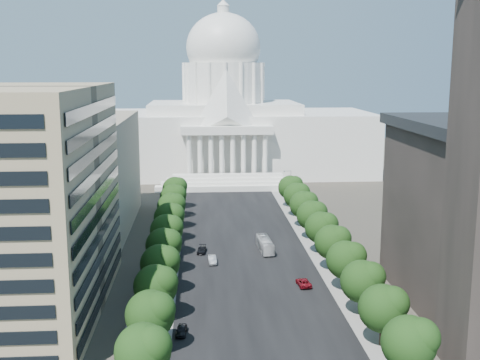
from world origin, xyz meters
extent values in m
cube|color=black|center=(0.00, 90.00, 0.00)|extent=(30.00, 260.00, 0.01)
cube|color=gray|center=(-19.00, 90.00, 0.00)|extent=(8.00, 260.00, 0.02)
cube|color=gray|center=(19.00, 90.00, 0.00)|extent=(8.00, 260.00, 0.02)
cube|color=white|center=(0.00, 185.00, 12.50)|extent=(120.00, 50.00, 25.00)
cube|color=white|center=(0.00, 185.00, 27.00)|extent=(60.00, 40.00, 4.00)
cube|color=white|center=(0.00, 158.00, 20.50)|extent=(34.00, 8.00, 3.00)
cylinder|color=white|center=(0.00, 185.00, 37.00)|extent=(32.00, 32.00, 16.00)
ellipsoid|color=white|center=(0.00, 185.00, 51.00)|extent=(30.00, 30.00, 27.60)
cylinder|color=white|center=(0.00, 185.00, 64.00)|extent=(4.80, 4.80, 7.00)
cone|color=white|center=(0.00, 185.00, 68.50)|extent=(5.20, 5.20, 2.50)
cube|color=gray|center=(-48.00, 100.00, 15.00)|extent=(38.00, 52.00, 30.00)
sphere|color=black|center=(-18.00, 12.00, 6.17)|extent=(7.60, 7.60, 7.60)
sphere|color=black|center=(-16.67, 11.24, 7.31)|extent=(5.32, 5.32, 5.32)
cylinder|color=#33261C|center=(-18.00, 24.00, 1.47)|extent=(0.56, 0.56, 2.94)
sphere|color=black|center=(-18.00, 24.00, 6.17)|extent=(7.60, 7.60, 7.60)
sphere|color=black|center=(-16.67, 23.24, 7.31)|extent=(5.32, 5.32, 5.32)
cylinder|color=#33261C|center=(-18.00, 36.00, 1.47)|extent=(0.56, 0.56, 2.94)
sphere|color=black|center=(-18.00, 36.00, 6.17)|extent=(7.60, 7.60, 7.60)
sphere|color=black|center=(-16.67, 35.24, 7.31)|extent=(5.32, 5.32, 5.32)
cylinder|color=#33261C|center=(-18.00, 48.00, 1.47)|extent=(0.56, 0.56, 2.94)
sphere|color=black|center=(-18.00, 48.00, 6.17)|extent=(7.60, 7.60, 7.60)
sphere|color=black|center=(-16.67, 47.24, 7.31)|extent=(5.32, 5.32, 5.32)
cylinder|color=#33261C|center=(-18.00, 60.00, 1.47)|extent=(0.56, 0.56, 2.94)
sphere|color=black|center=(-18.00, 60.00, 6.17)|extent=(7.60, 7.60, 7.60)
sphere|color=black|center=(-16.67, 59.24, 7.31)|extent=(5.32, 5.32, 5.32)
cylinder|color=#33261C|center=(-18.00, 72.00, 1.47)|extent=(0.56, 0.56, 2.94)
sphere|color=black|center=(-18.00, 72.00, 6.17)|extent=(7.60, 7.60, 7.60)
sphere|color=black|center=(-16.67, 71.24, 7.31)|extent=(5.32, 5.32, 5.32)
cylinder|color=#33261C|center=(-18.00, 84.00, 1.47)|extent=(0.56, 0.56, 2.94)
sphere|color=black|center=(-18.00, 84.00, 6.17)|extent=(7.60, 7.60, 7.60)
sphere|color=black|center=(-16.67, 83.24, 7.31)|extent=(5.32, 5.32, 5.32)
cylinder|color=#33261C|center=(-18.00, 96.00, 1.47)|extent=(0.56, 0.56, 2.94)
sphere|color=black|center=(-18.00, 96.00, 6.17)|extent=(7.60, 7.60, 7.60)
sphere|color=black|center=(-16.67, 95.24, 7.31)|extent=(5.32, 5.32, 5.32)
cylinder|color=#33261C|center=(-18.00, 108.00, 1.47)|extent=(0.56, 0.56, 2.94)
sphere|color=black|center=(-18.00, 108.00, 6.17)|extent=(7.60, 7.60, 7.60)
sphere|color=black|center=(-16.67, 107.24, 7.31)|extent=(5.32, 5.32, 5.32)
cylinder|color=#33261C|center=(-18.00, 120.00, 1.47)|extent=(0.56, 0.56, 2.94)
sphere|color=black|center=(-18.00, 120.00, 6.17)|extent=(7.60, 7.60, 7.60)
sphere|color=black|center=(-16.67, 119.24, 7.31)|extent=(5.32, 5.32, 5.32)
sphere|color=black|center=(18.00, 12.00, 6.17)|extent=(7.60, 7.60, 7.60)
sphere|color=black|center=(19.33, 11.24, 7.31)|extent=(5.32, 5.32, 5.32)
cylinder|color=#33261C|center=(18.00, 24.00, 1.47)|extent=(0.56, 0.56, 2.94)
sphere|color=black|center=(18.00, 24.00, 6.17)|extent=(7.60, 7.60, 7.60)
sphere|color=black|center=(19.33, 23.24, 7.31)|extent=(5.32, 5.32, 5.32)
cylinder|color=#33261C|center=(18.00, 36.00, 1.47)|extent=(0.56, 0.56, 2.94)
sphere|color=black|center=(18.00, 36.00, 6.17)|extent=(7.60, 7.60, 7.60)
sphere|color=black|center=(19.33, 35.24, 7.31)|extent=(5.32, 5.32, 5.32)
cylinder|color=#33261C|center=(18.00, 48.00, 1.47)|extent=(0.56, 0.56, 2.94)
sphere|color=black|center=(18.00, 48.00, 6.17)|extent=(7.60, 7.60, 7.60)
sphere|color=black|center=(19.33, 47.24, 7.31)|extent=(5.32, 5.32, 5.32)
cylinder|color=#33261C|center=(18.00, 60.00, 1.47)|extent=(0.56, 0.56, 2.94)
sphere|color=black|center=(18.00, 60.00, 6.17)|extent=(7.60, 7.60, 7.60)
sphere|color=black|center=(19.33, 59.24, 7.31)|extent=(5.32, 5.32, 5.32)
cylinder|color=#33261C|center=(18.00, 72.00, 1.47)|extent=(0.56, 0.56, 2.94)
sphere|color=black|center=(18.00, 72.00, 6.17)|extent=(7.60, 7.60, 7.60)
sphere|color=black|center=(19.33, 71.24, 7.31)|extent=(5.32, 5.32, 5.32)
cylinder|color=#33261C|center=(18.00, 84.00, 1.47)|extent=(0.56, 0.56, 2.94)
sphere|color=black|center=(18.00, 84.00, 6.17)|extent=(7.60, 7.60, 7.60)
sphere|color=black|center=(19.33, 83.24, 7.31)|extent=(5.32, 5.32, 5.32)
cylinder|color=#33261C|center=(18.00, 96.00, 1.47)|extent=(0.56, 0.56, 2.94)
sphere|color=black|center=(18.00, 96.00, 6.17)|extent=(7.60, 7.60, 7.60)
sphere|color=black|center=(19.33, 95.24, 7.31)|extent=(5.32, 5.32, 5.32)
cylinder|color=#33261C|center=(18.00, 108.00, 1.47)|extent=(0.56, 0.56, 2.94)
sphere|color=black|center=(18.00, 108.00, 6.17)|extent=(7.60, 7.60, 7.60)
sphere|color=black|center=(19.33, 107.24, 7.31)|extent=(5.32, 5.32, 5.32)
cylinder|color=#33261C|center=(18.00, 120.00, 1.47)|extent=(0.56, 0.56, 2.94)
sphere|color=black|center=(18.00, 120.00, 6.17)|extent=(7.60, 7.60, 7.60)
sphere|color=black|center=(19.33, 119.24, 7.31)|extent=(5.32, 5.32, 5.32)
cylinder|color=gray|center=(19.30, 10.00, 8.80)|extent=(2.40, 0.14, 0.14)
sphere|color=gray|center=(18.20, 10.00, 8.70)|extent=(0.44, 0.44, 0.44)
cylinder|color=gray|center=(20.50, 35.00, 4.50)|extent=(0.18, 0.18, 9.00)
cylinder|color=gray|center=(19.30, 35.00, 8.80)|extent=(2.40, 0.14, 0.14)
sphere|color=gray|center=(18.20, 35.00, 8.70)|extent=(0.44, 0.44, 0.44)
cylinder|color=gray|center=(20.50, 60.00, 4.50)|extent=(0.18, 0.18, 9.00)
cylinder|color=gray|center=(19.30, 60.00, 8.80)|extent=(2.40, 0.14, 0.14)
sphere|color=gray|center=(18.20, 60.00, 8.70)|extent=(0.44, 0.44, 0.44)
cylinder|color=gray|center=(20.50, 85.00, 4.50)|extent=(0.18, 0.18, 9.00)
cylinder|color=gray|center=(19.30, 85.00, 8.80)|extent=(2.40, 0.14, 0.14)
sphere|color=gray|center=(18.20, 85.00, 8.70)|extent=(0.44, 0.44, 0.44)
cylinder|color=gray|center=(20.50, 110.00, 4.50)|extent=(0.18, 0.18, 9.00)
cylinder|color=gray|center=(19.30, 110.00, 8.80)|extent=(2.40, 0.14, 0.14)
sphere|color=gray|center=(18.20, 110.00, 8.70)|extent=(0.44, 0.44, 0.44)
cylinder|color=gray|center=(20.50, 135.00, 4.50)|extent=(0.18, 0.18, 9.00)
cylinder|color=gray|center=(19.30, 135.00, 8.80)|extent=(2.40, 0.14, 0.14)
sphere|color=gray|center=(18.20, 135.00, 8.70)|extent=(0.44, 0.44, 0.44)
imported|color=black|center=(-13.50, 29.94, 0.72)|extent=(2.08, 4.39, 1.45)
imported|color=#95999C|center=(-7.66, 66.22, 0.83)|extent=(2.14, 5.14, 1.65)
imported|color=maroon|center=(10.31, 50.64, 0.72)|extent=(2.85, 5.37, 1.44)
imported|color=black|center=(-9.94, 74.02, 0.71)|extent=(2.52, 5.08, 1.42)
imported|color=silver|center=(5.15, 74.57, 1.56)|extent=(3.35, 11.32, 3.11)
camera|label=1|loc=(-10.16, -62.65, 43.13)|focal=45.00mm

